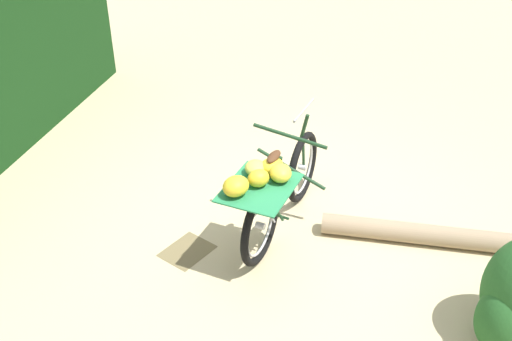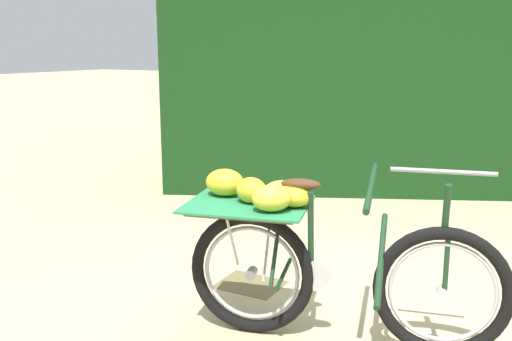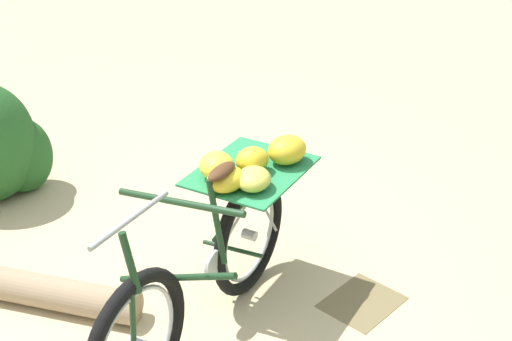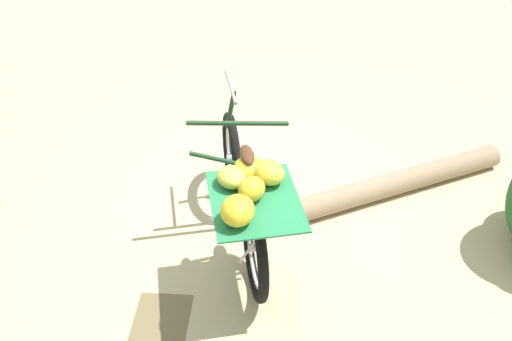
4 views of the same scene
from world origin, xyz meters
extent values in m
plane|color=#C6B284|center=(0.00, 0.00, 0.00)|extent=(60.00, 60.00, 0.00)
torus|color=black|center=(-0.40, -0.05, 0.36)|extent=(0.73, 0.24, 0.73)
torus|color=#B7B7BC|center=(-0.40, -0.05, 0.36)|extent=(0.56, 0.16, 0.57)
cylinder|color=#B7B7BC|center=(-0.40, -0.05, 0.36)|extent=(0.08, 0.09, 0.06)
torus|color=black|center=(0.62, 0.20, 0.36)|extent=(0.73, 0.24, 0.73)
torus|color=#B7B7BC|center=(0.62, 0.20, 0.36)|extent=(0.56, 0.16, 0.57)
cylinder|color=#B7B7BC|center=(0.62, 0.20, 0.36)|extent=(0.08, 0.09, 0.06)
cylinder|color=#19381E|center=(-0.08, 0.03, 0.53)|extent=(0.20, 0.69, 0.30)
cylinder|color=#19381E|center=(-0.01, 0.05, 0.92)|extent=(0.20, 0.70, 0.11)
cylinder|color=#19381E|center=(0.29, 0.12, 0.64)|extent=(0.06, 0.12, 0.49)
cylinder|color=#19381E|center=(0.44, 0.16, 0.38)|extent=(0.11, 0.38, 0.05)
cylinder|color=#19381E|center=(0.48, 0.17, 0.59)|extent=(0.10, 0.32, 0.47)
cylinder|color=#19381E|center=(-0.41, -0.05, 0.52)|extent=(0.04, 0.05, 0.30)
cylinder|color=#19381E|center=(-0.39, -0.04, 0.81)|extent=(0.06, 0.10, 0.30)
cylinder|color=gray|center=(-0.36, -0.04, 1.02)|extent=(0.51, 0.15, 0.02)
ellipsoid|color=#4C2D19|center=(0.35, 0.14, 0.91)|extent=(0.23, 0.14, 0.06)
cylinder|color=#B7B7BC|center=(0.26, 0.11, 0.40)|extent=(0.16, 0.06, 0.16)
cylinder|color=#B7B7BC|center=(0.53, 0.18, 0.56)|extent=(0.06, 0.20, 0.39)
cylinder|color=#B7B7BC|center=(0.74, 0.23, 0.56)|extent=(0.07, 0.24, 0.39)
cube|color=brown|center=(0.64, 0.21, 0.76)|extent=(0.69, 0.57, 0.02)
cube|color=#287F4C|center=(0.64, 0.21, 0.78)|extent=(0.79, 0.68, 0.01)
ellipsoid|color=#CCC64C|center=(0.50, 0.05, 0.84)|extent=(0.28, 0.27, 0.11)
ellipsoid|color=gold|center=(0.40, 0.15, 0.84)|extent=(0.22, 0.19, 0.12)
ellipsoid|color=gold|center=(0.63, 0.19, 0.85)|extent=(0.23, 0.21, 0.14)
ellipsoid|color=yellow|center=(0.46, 0.28, 0.85)|extent=(0.28, 0.28, 0.14)
ellipsoid|color=gold|center=(0.85, 0.12, 0.86)|extent=(0.24, 0.21, 0.16)
sphere|color=#8CAD38|center=(0.63, 0.16, 0.82)|extent=(0.08, 0.08, 0.08)
cylinder|color=#9E8466|center=(-0.50, 1.32, 0.10)|extent=(1.08, 1.88, 0.19)
ellipsoid|color=#235623|center=(0.35, 2.21, 0.29)|extent=(0.44, 0.40, 0.57)
cube|color=olive|center=(0.96, -0.39, 0.00)|extent=(0.44, 0.36, 0.01)
camera|label=1|loc=(3.88, 2.66, 3.50)|focal=41.53mm
camera|label=2|loc=(-0.86, 2.90, 1.64)|focal=39.98mm
camera|label=3|loc=(-1.88, -2.18, 2.63)|focal=50.07mm
camera|label=4|loc=(3.33, 0.38, 2.96)|focal=39.94mm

